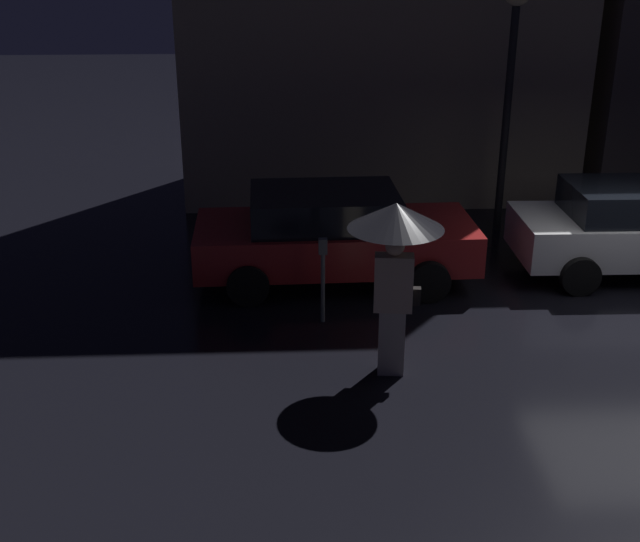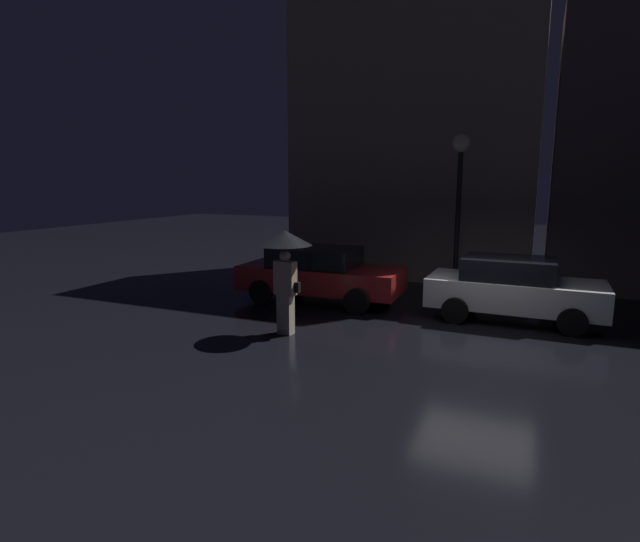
% 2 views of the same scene
% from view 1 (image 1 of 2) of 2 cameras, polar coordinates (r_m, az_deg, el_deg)
% --- Properties ---
extents(ground_plane, '(60.00, 60.00, 0.00)m').
position_cam_1_polar(ground_plane, '(12.65, 21.62, -2.75)').
color(ground_plane, black).
extents(parked_car_red, '(4.41, 2.06, 1.47)m').
position_cam_1_polar(parked_car_red, '(12.64, 0.88, 2.65)').
color(parked_car_red, maroon).
rests_on(parked_car_red, ground).
extents(parked_car_white, '(3.93, 1.91, 1.47)m').
position_cam_1_polar(parked_car_white, '(13.90, 21.59, 2.86)').
color(parked_car_white, silver).
rests_on(parked_car_white, ground).
extents(pedestrian_with_umbrella, '(1.15, 1.15, 2.23)m').
position_cam_1_polar(pedestrian_with_umbrella, '(9.49, 5.38, 2.20)').
color(pedestrian_with_umbrella, beige).
rests_on(pedestrian_with_umbrella, ground).
extents(parking_meter, '(0.12, 0.10, 1.26)m').
position_cam_1_polar(parking_meter, '(11.17, 0.21, -0.00)').
color(parking_meter, '#4C5154').
rests_on(parking_meter, ground).
extents(street_lamp_near, '(0.50, 0.50, 4.52)m').
position_cam_1_polar(street_lamp_near, '(14.82, 13.56, 15.49)').
color(street_lamp_near, black).
rests_on(street_lamp_near, ground).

